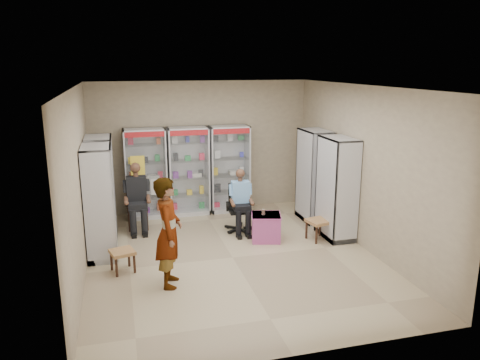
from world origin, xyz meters
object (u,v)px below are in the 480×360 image
object	(u,v)px
cabinet_right_near	(337,188)
standing_man	(169,232)
cabinet_back_left	(146,174)
seated_shopkeeper	(240,202)
cabinet_back_mid	(189,171)
cabinet_back_right	(229,169)
cabinet_left_near	(100,202)
cabinet_right_far	(314,176)
woven_stool_b	(123,261)
cabinet_left_far	(101,187)
pink_trunk	(266,227)
office_chair	(239,208)
wooden_chair	(137,207)
woven_stool_a	(318,230)

from	to	relation	value
cabinet_right_near	standing_man	xyz separation A→B (m)	(-3.42, -1.26, -0.14)
cabinet_back_left	standing_man	bearing A→B (deg)	-88.23
cabinet_back_left	seated_shopkeeper	bearing A→B (deg)	-39.09
cabinet_back_left	cabinet_back_mid	distance (m)	0.95
cabinet_back_right	cabinet_left_near	bearing A→B (deg)	-144.35
standing_man	cabinet_back_mid	bearing A→B (deg)	-3.37
cabinet_right_far	cabinet_right_near	size ratio (longest dim) A/B	1.00
woven_stool_b	standing_man	bearing A→B (deg)	-43.52
cabinet_left_far	cabinet_right_far	bearing A→B (deg)	87.43
cabinet_back_left	woven_stool_b	xyz separation A→B (m)	(-0.60, -2.82, -0.81)
seated_shopkeeper	pink_trunk	xyz separation A→B (m)	(0.36, -0.61, -0.36)
cabinet_left_far	woven_stool_b	bearing A→B (deg)	9.91
cabinet_right_near	pink_trunk	xyz separation A→B (m)	(-1.39, 0.18, -0.74)
cabinet_back_mid	cabinet_right_far	distance (m)	2.82
cabinet_right_far	office_chair	distance (m)	1.84
pink_trunk	cabinet_back_left	bearing A→B (deg)	136.19
cabinet_back_right	woven_stool_b	distance (m)	3.85
cabinet_left_far	seated_shopkeeper	world-z (taller)	cabinet_left_far
seated_shopkeeper	standing_man	world-z (taller)	standing_man
cabinet_back_mid	cabinet_right_far	bearing A→B (deg)	-23.65
cabinet_right_near	cabinet_left_far	world-z (taller)	same
cabinet_left_near	wooden_chair	xyz separation A→B (m)	(0.68, 1.30, -0.53)
cabinet_right_far	office_chair	xyz separation A→B (m)	(-1.75, -0.26, -0.51)
cabinet_left_near	woven_stool_a	size ratio (longest dim) A/B	4.90
woven_stool_b	standing_man	world-z (taller)	standing_man
office_chair	woven_stool_b	distance (m)	2.79
wooden_chair	woven_stool_a	size ratio (longest dim) A/B	2.30
wooden_chair	seated_shopkeeper	bearing A→B (deg)	-19.41
cabinet_right_far	cabinet_left_near	distance (m)	4.55
office_chair	seated_shopkeeper	distance (m)	0.14
cabinet_back_right	office_chair	distance (m)	1.49
cabinet_left_near	pink_trunk	distance (m)	3.16
cabinet_back_right	seated_shopkeeper	xyz separation A→B (m)	(-0.12, -1.44, -0.38)
woven_stool_a	cabinet_back_right	bearing A→B (deg)	118.29
cabinet_left_near	cabinet_back_right	bearing A→B (deg)	125.65
cabinet_back_mid	pink_trunk	bearing A→B (deg)	-59.89
office_chair	pink_trunk	xyz separation A→B (m)	(0.36, -0.66, -0.23)
seated_shopkeeper	pink_trunk	distance (m)	0.79
cabinet_right_far	woven_stool_a	bearing A→B (deg)	161.54
cabinet_left_near	wooden_chair	bearing A→B (deg)	152.39
cabinet_back_mid	woven_stool_a	xyz separation A→B (m)	(2.19, -2.30, -0.80)
woven_stool_a	pink_trunk	bearing A→B (deg)	166.04
woven_stool_a	standing_man	size ratio (longest dim) A/B	0.24
cabinet_left_far	wooden_chair	size ratio (longest dim) A/B	2.13
cabinet_left_far	seated_shopkeeper	xyz separation A→B (m)	(2.71, -0.51, -0.38)
cabinet_back_left	cabinet_right_near	bearing A→B (deg)	-32.28
wooden_chair	office_chair	world-z (taller)	office_chair
office_chair	standing_man	distance (m)	2.71
cabinet_back_right	wooden_chair	xyz separation A→B (m)	(-2.15, -0.73, -0.53)
cabinet_back_mid	woven_stool_b	xyz separation A→B (m)	(-1.55, -2.82, -0.81)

